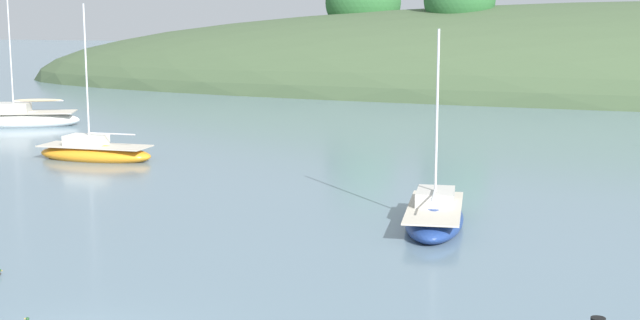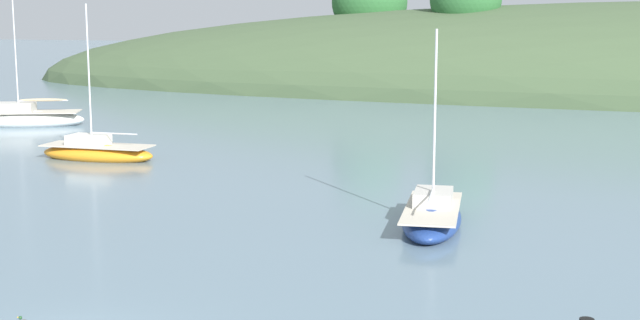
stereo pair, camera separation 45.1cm
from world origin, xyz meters
The scene contains 3 objects.
sailboat_grey_yawl centered at (-13.31, 23.59, 0.38)m, with size 6.30×2.26×8.22m.
sailboat_navy_dinghy centered at (-25.51, 34.43, 0.47)m, with size 8.29×5.47×10.96m.
sailboat_white_near centered at (5.97, 14.29, 0.37)m, with size 2.70×6.23×7.21m.
Camera 1 is at (10.81, -16.17, 7.54)m, focal length 49.34 mm.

